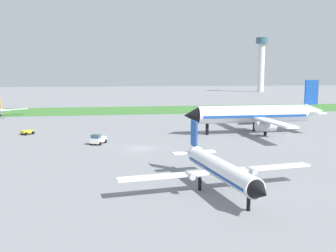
{
  "coord_description": "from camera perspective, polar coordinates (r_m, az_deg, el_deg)",
  "views": [
    {
      "loc": [
        -5.5,
        -65.14,
        13.21
      ],
      "look_at": [
        5.68,
        6.07,
        3.0
      ],
      "focal_mm": 40.46,
      "sensor_mm": 36.0,
      "label": 1
    }
  ],
  "objects": [
    {
      "name": "grass_taxiway_strip",
      "position": [
        133.9,
        -6.53,
        2.37
      ],
      "size": [
        360.0,
        28.0,
        0.08
      ],
      "primitive_type": "cube",
      "color": "#3D7533",
      "rests_on": "ground_plane"
    },
    {
      "name": "airplane_foreground_turboprop",
      "position": [
        43.14,
        7.75,
        -6.33
      ],
      "size": [
        23.14,
        19.88,
        6.95
      ],
      "rotation": [
        0.0,
        0.0,
        4.85
      ],
      "color": "white",
      "rests_on": "ground_plane"
    },
    {
      "name": "ground_plane",
      "position": [
        66.69,
        -4.02,
        -3.38
      ],
      "size": [
        600.0,
        600.0,
        0.0
      ],
      "primitive_type": "plane",
      "color": "gray"
    },
    {
      "name": "control_tower",
      "position": [
        267.83,
        13.88,
        9.61
      ],
      "size": [
        8.0,
        8.0,
        36.52
      ],
      "color": "silver",
      "rests_on": "ground_plane"
    },
    {
      "name": "airplane_midfield_jet",
      "position": [
        84.45,
        13.05,
        1.71
      ],
      "size": [
        32.1,
        32.76,
        11.59
      ],
      "rotation": [
        0.0,
        0.0,
        3.16
      ],
      "color": "white",
      "rests_on": "ground_plane"
    },
    {
      "name": "pushback_tug_midfield",
      "position": [
        71.47,
        -10.52,
        -1.98
      ],
      "size": [
        3.15,
        4.02,
        1.95
      ],
      "rotation": [
        0.0,
        0.0,
        4.31
      ],
      "color": "white",
      "rests_on": "ground_plane"
    },
    {
      "name": "baggage_cart_near_gate",
      "position": [
        86.58,
        -20.42,
        -0.84
      ],
      "size": [
        2.93,
        2.91,
        0.9
      ],
      "rotation": [
        0.0,
        0.0,
        3.9
      ],
      "color": "yellow",
      "rests_on": "ground_plane"
    }
  ]
}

